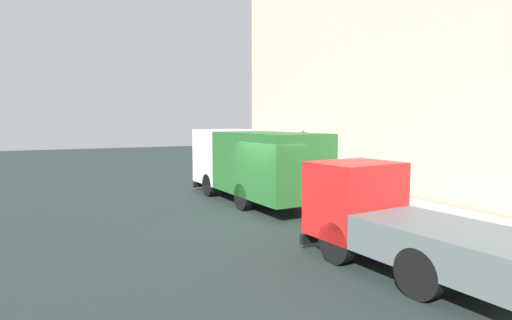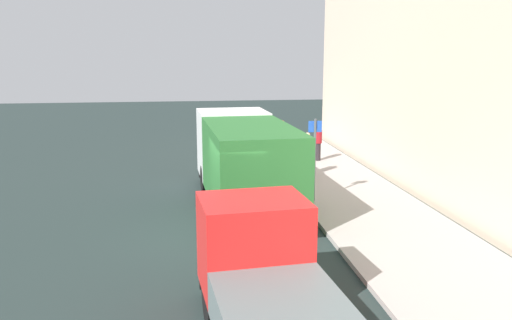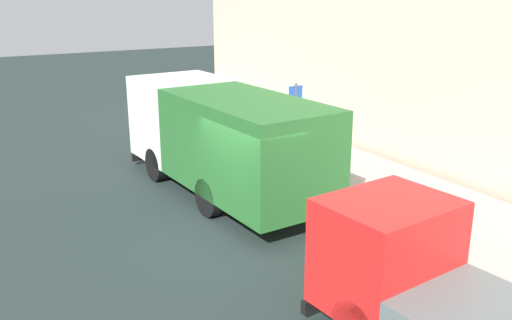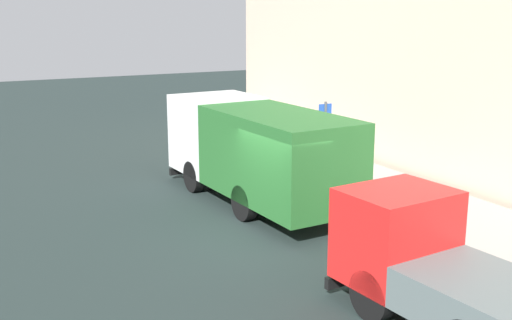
% 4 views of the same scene
% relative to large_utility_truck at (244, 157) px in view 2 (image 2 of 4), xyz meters
% --- Properties ---
extents(ground, '(80.00, 80.00, 0.00)m').
position_rel_large_utility_truck_xyz_m(ground, '(-1.12, -2.49, -1.61)').
color(ground, '#202D2B').
extents(sidewalk, '(3.86, 30.00, 0.13)m').
position_rel_large_utility_truck_xyz_m(sidewalk, '(3.80, -2.49, -1.55)').
color(sidewalk, '#A59D97').
rests_on(sidewalk, ground).
extents(large_utility_truck, '(2.77, 7.47, 2.84)m').
position_rel_large_utility_truck_xyz_m(large_utility_truck, '(0.00, 0.00, 0.00)').
color(large_utility_truck, white).
rests_on(large_utility_truck, ground).
extents(small_flatbed_truck, '(2.38, 5.25, 2.23)m').
position_rel_large_utility_truck_xyz_m(small_flatbed_truck, '(-0.54, -8.10, -0.56)').
color(small_flatbed_truck, red).
rests_on(small_flatbed_truck, ground).
extents(pedestrian_walking, '(0.50, 0.50, 1.71)m').
position_rel_large_utility_truck_xyz_m(pedestrian_walking, '(2.90, 3.38, -0.59)').
color(pedestrian_walking, brown).
rests_on(pedestrian_walking, sidewalk).
extents(pedestrian_standing, '(0.46, 0.46, 1.57)m').
position_rel_large_utility_truck_xyz_m(pedestrian_standing, '(4.06, 6.11, -0.65)').
color(pedestrian_standing, black).
rests_on(pedestrian_standing, sidewalk).
extents(pedestrian_third, '(0.44, 0.44, 1.62)m').
position_rel_large_utility_truck_xyz_m(pedestrian_third, '(2.77, 7.87, -0.64)').
color(pedestrian_third, '#4D3B52').
rests_on(pedestrian_third, sidewalk).
extents(traffic_cone_orange, '(0.49, 0.49, 0.70)m').
position_rel_large_utility_truck_xyz_m(traffic_cone_orange, '(2.25, 2.84, -1.13)').
color(traffic_cone_orange, orange).
rests_on(traffic_cone_orange, sidewalk).
extents(street_sign_post, '(0.44, 0.08, 2.69)m').
position_rel_large_utility_truck_xyz_m(street_sign_post, '(2.30, -0.08, 0.10)').
color(street_sign_post, '#4C5156').
rests_on(street_sign_post, sidewalk).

